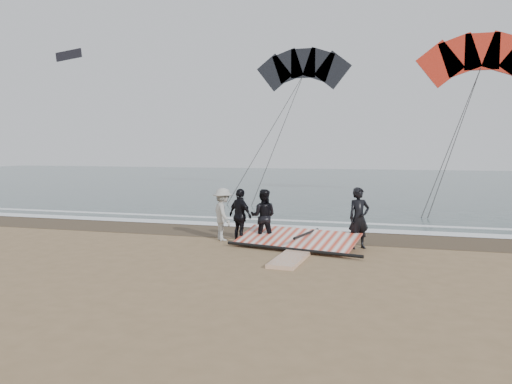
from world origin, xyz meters
TOP-DOWN VIEW (x-y plane):
  - ground at (0.00, 0.00)m, footprint 120.00×120.00m
  - sea at (0.00, 33.00)m, footprint 120.00×54.00m
  - wet_sand at (0.00, 4.50)m, footprint 120.00×2.80m
  - foam_near at (0.00, 5.90)m, footprint 120.00×0.90m
  - foam_far at (0.00, 7.60)m, footprint 120.00×0.45m
  - man_main at (1.96, 2.64)m, footprint 0.81×0.73m
  - board_white at (0.33, 0.66)m, footprint 0.85×2.62m
  - board_cream at (-0.61, 4.18)m, footprint 1.27×2.72m
  - trio_cluster at (-1.80, 2.65)m, footprint 2.45×1.40m
  - sail_rig at (0.08, 2.34)m, footprint 4.18×2.44m
  - kite_red at (7.31, 17.69)m, footprint 7.75×4.12m
  - kite_dark at (-3.46, 22.17)m, footprint 7.38×5.11m
  - distant_kites at (-36.31, 31.00)m, footprint 16.72×2.12m

SIDE VIEW (x-z plane):
  - ground at x=0.00m, z-range 0.00..0.00m
  - wet_sand at x=0.00m, z-range 0.00..0.01m
  - sea at x=0.00m, z-range 0.00..0.02m
  - foam_near at x=0.00m, z-range 0.02..0.03m
  - foam_far at x=0.00m, z-range 0.02..0.03m
  - board_white at x=0.33m, z-range 0.00..0.10m
  - board_cream at x=-0.61m, z-range 0.00..0.11m
  - sail_rig at x=0.08m, z-range -0.05..0.44m
  - trio_cluster at x=-1.80m, z-range -0.01..1.74m
  - man_main at x=1.96m, z-range 0.00..1.85m
  - kite_red at x=7.31m, z-range 2.05..13.39m
  - kite_dark at x=-3.46m, z-range 1.85..14.79m
  - distant_kites at x=-36.31m, z-range 11.81..15.03m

